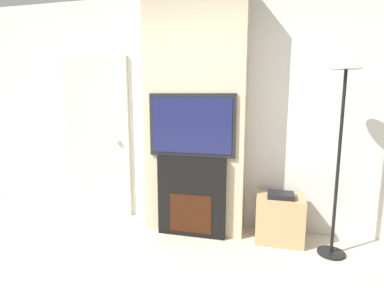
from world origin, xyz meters
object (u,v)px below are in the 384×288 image
at_px(television, 192,125).
at_px(floor_lamp, 343,111).
at_px(media_stand, 279,218).
at_px(fireplace, 192,196).

bearing_deg(television, floor_lamp, -3.33).
bearing_deg(media_stand, fireplace, -174.86).
height_order(fireplace, television, television).
relative_size(television, media_stand, 1.71).
bearing_deg(floor_lamp, fireplace, 176.59).
bearing_deg(media_stand, television, -174.74).
bearing_deg(media_stand, floor_lamp, -18.98).
height_order(fireplace, media_stand, fireplace).
height_order(fireplace, floor_lamp, floor_lamp).
distance_m(fireplace, television, 0.79).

